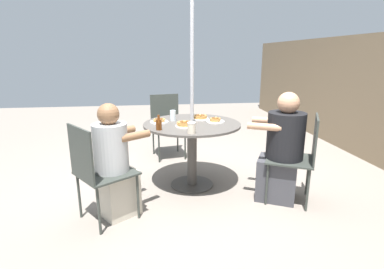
{
  "coord_description": "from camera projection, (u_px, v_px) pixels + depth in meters",
  "views": [
    {
      "loc": [
        3.3,
        -0.44,
        1.52
      ],
      "look_at": [
        0.0,
        0.0,
        0.63
      ],
      "focal_mm": 28.0,
      "sensor_mm": 36.0,
      "label": 1
    }
  ],
  "objects": [
    {
      "name": "pancake_plate_d",
      "position": [
        215.0,
        121.0,
        3.46
      ],
      "size": [
        0.21,
        0.21,
        0.06
      ],
      "color": "white",
      "rests_on": "patio_table"
    },
    {
      "name": "ground_plane",
      "position": [
        192.0,
        185.0,
        3.61
      ],
      "size": [
        12.0,
        12.0,
        0.0
      ],
      "primitive_type": "plane",
      "color": "gray"
    },
    {
      "name": "pancake_plate_c",
      "position": [
        159.0,
        121.0,
        3.44
      ],
      "size": [
        0.21,
        0.21,
        0.05
      ],
      "color": "white",
      "rests_on": "patio_table"
    },
    {
      "name": "pancake_plate_a",
      "position": [
        200.0,
        117.0,
        3.61
      ],
      "size": [
        0.21,
        0.21,
        0.06
      ],
      "color": "white",
      "rests_on": "patio_table"
    },
    {
      "name": "diner_east",
      "position": [
        115.0,
        166.0,
        2.81
      ],
      "size": [
        0.52,
        0.55,
        1.1
      ],
      "rotation": [
        0.0,
        0.0,
        0.63
      ],
      "color": "beige",
      "rests_on": "ground"
    },
    {
      "name": "umbrella_pole",
      "position": [
        192.0,
        99.0,
        3.34
      ],
      "size": [
        0.04,
        0.04,
        2.09
      ],
      "primitive_type": "cylinder",
      "color": "#ADADB2",
      "rests_on": "ground"
    },
    {
      "name": "drinking_glass_a",
      "position": [
        173.0,
        116.0,
        3.52
      ],
      "size": [
        0.07,
        0.07,
        0.12
      ],
      "primitive_type": "cylinder",
      "color": "silver",
      "rests_on": "patio_table"
    },
    {
      "name": "syrup_bottle",
      "position": [
        159.0,
        124.0,
        3.09
      ],
      "size": [
        0.08,
        0.06,
        0.16
      ],
      "color": "#602D0F",
      "rests_on": "patio_table"
    },
    {
      "name": "patio_chair_east",
      "position": [
        96.0,
        168.0,
        2.68
      ],
      "size": [
        0.65,
        0.65,
        0.93
      ],
      "rotation": [
        0.0,
        0.0,
        0.63
      ],
      "color": "#333833",
      "rests_on": "ground"
    },
    {
      "name": "patio_chair_south",
      "position": [
        300.0,
        153.0,
        3.08
      ],
      "size": [
        0.63,
        0.63,
        0.93
      ],
      "rotation": [
        0.0,
        0.0,
        -3.62
      ],
      "color": "#333833",
      "rests_on": "ground"
    },
    {
      "name": "patio_chair_north",
      "position": [
        167.0,
        121.0,
        4.55
      ],
      "size": [
        0.55,
        0.55,
        0.93
      ],
      "rotation": [
        0.0,
        0.0,
        -1.37
      ],
      "color": "#333833",
      "rests_on": "ground"
    },
    {
      "name": "pancake_plate_b",
      "position": [
        185.0,
        124.0,
        3.24
      ],
      "size": [
        0.21,
        0.21,
        0.07
      ],
      "color": "white",
      "rests_on": "patio_table"
    },
    {
      "name": "patio_table",
      "position": [
        192.0,
        137.0,
        3.45
      ],
      "size": [
        1.11,
        1.11,
        0.76
      ],
      "color": "#4C4742",
      "rests_on": "ground"
    },
    {
      "name": "diner_south",
      "position": [
        281.0,
        152.0,
        3.14
      ],
      "size": [
        0.57,
        0.63,
        1.16
      ],
      "rotation": [
        0.0,
        0.0,
        -3.62
      ],
      "color": "#3D3D42",
      "rests_on": "ground"
    },
    {
      "name": "coffee_cup",
      "position": [
        192.0,
        128.0,
        2.95
      ],
      "size": [
        0.08,
        0.08,
        0.11
      ],
      "color": "beige",
      "rests_on": "patio_table"
    }
  ]
}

